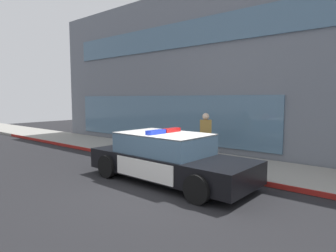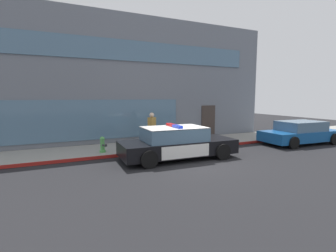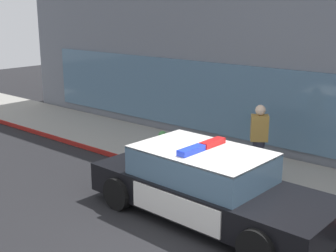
# 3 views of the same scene
# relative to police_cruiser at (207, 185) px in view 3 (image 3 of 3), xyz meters

# --- Properties ---
(ground) EXTENTS (48.00, 48.00, 0.00)m
(ground) POSITION_rel_police_cruiser_xyz_m (0.55, -0.68, -0.68)
(ground) COLOR black
(sidewalk) EXTENTS (48.00, 2.72, 0.15)m
(sidewalk) POSITION_rel_police_cruiser_xyz_m (0.55, 2.65, -0.60)
(sidewalk) COLOR gray
(sidewalk) RESTS_ON ground
(curb_red_paint) EXTENTS (28.80, 0.04, 0.14)m
(curb_red_paint) POSITION_rel_police_cruiser_xyz_m (0.55, 1.28, -0.60)
(curb_red_paint) COLOR maroon
(curb_red_paint) RESTS_ON ground
(storefront_building) EXTENTS (19.61, 11.09, 7.14)m
(storefront_building) POSITION_rel_police_cruiser_xyz_m (-1.60, 9.56, 2.89)
(storefront_building) COLOR slate
(storefront_building) RESTS_ON ground
(police_cruiser) EXTENTS (5.03, 2.17, 1.49)m
(police_cruiser) POSITION_rel_police_cruiser_xyz_m (0.00, 0.00, 0.00)
(police_cruiser) COLOR black
(police_cruiser) RESTS_ON ground
(fire_hydrant) EXTENTS (0.34, 0.39, 0.73)m
(fire_hydrant) POSITION_rel_police_cruiser_xyz_m (-2.82, 1.90, -0.18)
(fire_hydrant) COLOR #4C994C
(fire_hydrant) RESTS_ON sidewalk
(pedestrian_on_sidewalk) EXTENTS (0.48, 0.44, 1.71)m
(pedestrian_on_sidewalk) POSITION_rel_police_cruiser_xyz_m (-0.23, 2.39, 0.33)
(pedestrian_on_sidewalk) COLOR #23232D
(pedestrian_on_sidewalk) RESTS_ON sidewalk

